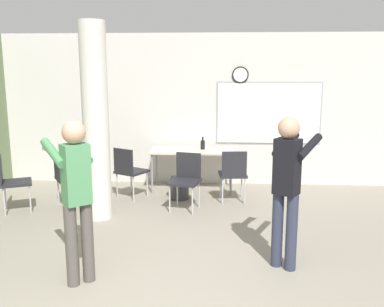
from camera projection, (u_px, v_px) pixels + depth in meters
name	position (u px, v px, depth m)	size (l,w,h in m)	color
wall_back	(188.00, 110.00, 8.03)	(8.00, 0.15, 2.80)	silver
support_pillar	(96.00, 123.00, 6.04)	(0.37, 0.37, 2.80)	silver
folding_table	(192.00, 153.00, 7.64)	(1.50, 0.68, 0.73)	beige
bottle_on_table	(203.00, 145.00, 7.68)	(0.08, 0.08, 0.22)	black
waste_bin	(179.00, 188.00, 7.18)	(0.32, 0.32, 0.38)	#38383D
chair_table_right	(233.00, 172.00, 6.94)	(0.48, 0.48, 0.87)	#232328
chair_by_left_wall	(11.00, 179.00, 6.47)	(0.58, 0.58, 0.87)	#232328
chair_near_pillar	(67.00, 175.00, 6.70)	(0.61, 0.61, 0.87)	#232328
chair_table_front	(186.00, 177.00, 6.60)	(0.53, 0.53, 0.87)	#232328
chair_table_left	(129.00, 169.00, 7.15)	(0.60, 0.60, 0.87)	#232328
person_playing_front	(76.00, 189.00, 4.20)	(0.62, 0.65, 1.67)	#514C47
person_playing_side	(288.00, 181.00, 4.54)	(0.59, 0.68, 1.66)	#2D3347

